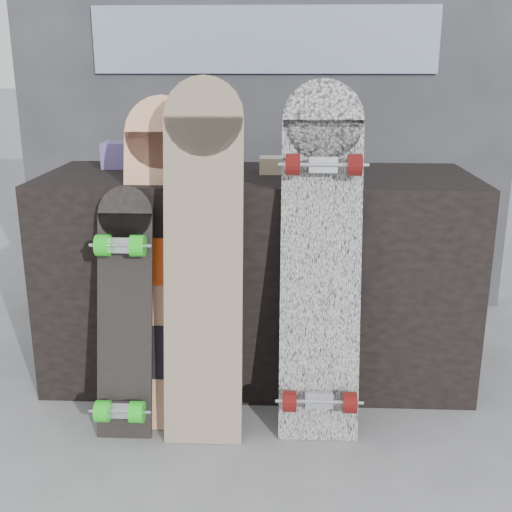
{
  "coord_description": "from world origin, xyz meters",
  "views": [
    {
      "loc": [
        0.1,
        -1.88,
        1.2
      ],
      "look_at": [
        0.01,
        0.2,
        0.57
      ],
      "focal_mm": 45.0,
      "sensor_mm": 36.0,
      "label": 1
    }
  ],
  "objects_px": {
    "longboard_cascadia": "(321,256)",
    "skateboard_dark": "(124,312)",
    "longboard_celtic": "(203,251)",
    "longboard_geisha": "(160,252)",
    "vendor_table": "(258,275)"
  },
  "relations": [
    {
      "from": "longboard_geisha",
      "to": "longboard_celtic",
      "type": "height_order",
      "value": "longboard_celtic"
    },
    {
      "from": "skateboard_dark",
      "to": "longboard_celtic",
      "type": "bearing_deg",
      "value": 4.4
    },
    {
      "from": "longboard_geisha",
      "to": "longboard_celtic",
      "type": "bearing_deg",
      "value": -35.55
    },
    {
      "from": "longboard_cascadia",
      "to": "skateboard_dark",
      "type": "bearing_deg",
      "value": -175.36
    },
    {
      "from": "vendor_table",
      "to": "skateboard_dark",
      "type": "height_order",
      "value": "skateboard_dark"
    },
    {
      "from": "longboard_celtic",
      "to": "skateboard_dark",
      "type": "relative_size",
      "value": 1.43
    },
    {
      "from": "longboard_celtic",
      "to": "skateboard_dark",
      "type": "bearing_deg",
      "value": -175.6
    },
    {
      "from": "vendor_table",
      "to": "skateboard_dark",
      "type": "relative_size",
      "value": 1.96
    },
    {
      "from": "longboard_celtic",
      "to": "vendor_table",
      "type": "bearing_deg",
      "value": 69.6
    },
    {
      "from": "longboard_cascadia",
      "to": "skateboard_dark",
      "type": "relative_size",
      "value": 1.42
    },
    {
      "from": "longboard_celtic",
      "to": "longboard_cascadia",
      "type": "distance_m",
      "value": 0.38
    },
    {
      "from": "skateboard_dark",
      "to": "longboard_cascadia",
      "type": "bearing_deg",
      "value": 4.64
    },
    {
      "from": "longboard_geisha",
      "to": "skateboard_dark",
      "type": "distance_m",
      "value": 0.24
    },
    {
      "from": "longboard_geisha",
      "to": "longboard_cascadia",
      "type": "distance_m",
      "value": 0.55
    },
    {
      "from": "vendor_table",
      "to": "longboard_geisha",
      "type": "relative_size",
      "value": 1.46
    }
  ]
}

